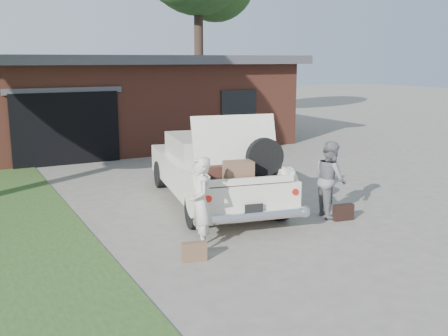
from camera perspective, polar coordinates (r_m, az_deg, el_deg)
name	(u,v)px	position (r m, az deg, el deg)	size (l,w,h in m)	color
ground	(239,231)	(9.95, 1.63, -6.84)	(90.00, 90.00, 0.00)	gray
house	(113,99)	(20.51, -12.00, 7.33)	(12.80, 7.80, 3.30)	brown
sedan	(214,169)	(11.70, -1.11, -0.13)	(2.91, 5.46, 2.11)	white
woman_left	(201,204)	(8.83, -2.53, -3.89)	(0.58, 0.38, 1.59)	beige
woman_right	(330,179)	(10.89, 11.49, -1.18)	(0.76, 0.59, 1.55)	slate
suitcase_left	(194,252)	(8.49, -3.27, -9.07)	(0.40, 0.13, 0.31)	brown
suitcase_right	(343,212)	(10.80, 12.86, -4.72)	(0.42, 0.13, 0.33)	black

